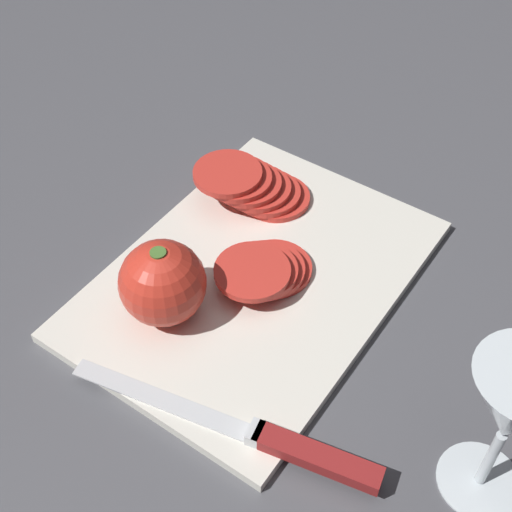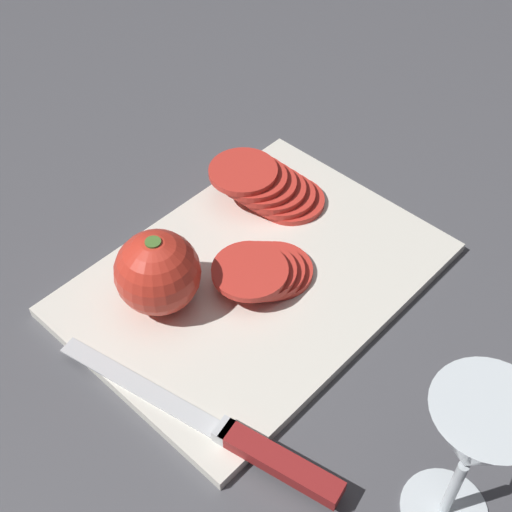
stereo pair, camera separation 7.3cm
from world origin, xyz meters
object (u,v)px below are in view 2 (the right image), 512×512
at_px(whole_tomato, 158,272).
at_px(knife, 253,448).
at_px(tomato_slice_stack_near, 263,271).
at_px(wine_glass, 475,443).
at_px(tomato_slice_stack_far, 267,186).

height_order(whole_tomato, knife, whole_tomato).
bearing_deg(tomato_slice_stack_near, whole_tomato, -31.69).
relative_size(knife, tomato_slice_stack_near, 2.64).
xyz_separation_m(wine_glass, tomato_slice_stack_near, (-0.08, -0.28, -0.09)).
relative_size(wine_glass, tomato_slice_stack_near, 1.45).
distance_m(wine_glass, tomato_slice_stack_far, 0.41).
height_order(knife, tomato_slice_stack_near, tomato_slice_stack_near).
xyz_separation_m(whole_tomato, knife, (0.06, 0.19, -0.04)).
bearing_deg(wine_glass, whole_tomato, -87.31).
height_order(wine_glass, whole_tomato, wine_glass).
bearing_deg(whole_tomato, wine_glass, 92.69).
bearing_deg(tomato_slice_stack_near, tomato_slice_stack_far, -139.41).
bearing_deg(knife, whole_tomato, -29.07).
bearing_deg(whole_tomato, tomato_slice_stack_near, 148.31).
height_order(whole_tomato, tomato_slice_stack_near, whole_tomato).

